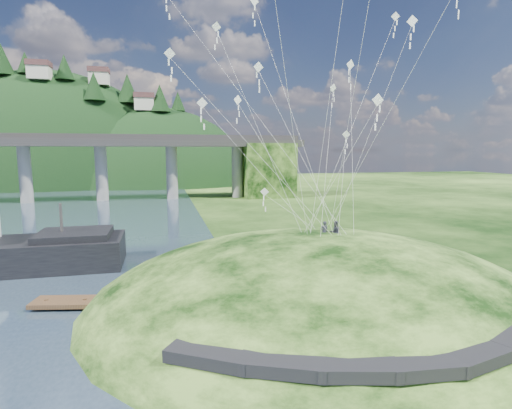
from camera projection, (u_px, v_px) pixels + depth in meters
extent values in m
plane|color=black|center=(219.00, 322.00, 26.67)|extent=(320.00, 320.00, 0.00)
ellipsoid|color=black|center=(319.00, 319.00, 30.63)|extent=(36.00, 32.00, 13.00)
cube|color=black|center=(210.00, 355.00, 18.34)|extent=(4.32, 3.62, 0.71)
cube|color=black|center=(283.00, 365.00, 17.43)|extent=(4.10, 2.97, 0.61)
cube|color=black|center=(357.00, 368.00, 17.15)|extent=(3.85, 2.37, 0.62)
cube|color=black|center=(424.00, 366.00, 17.41)|extent=(3.62, 1.83, 0.66)
cube|color=black|center=(479.00, 355.00, 18.29)|extent=(3.82, 2.27, 0.68)
cylinder|color=gray|center=(25.00, 173.00, 85.94)|extent=(2.60, 2.60, 13.00)
cylinder|color=gray|center=(101.00, 172.00, 89.49)|extent=(2.60, 2.60, 13.00)
cylinder|color=gray|center=(172.00, 171.00, 93.04)|extent=(2.60, 2.60, 13.00)
cylinder|color=gray|center=(237.00, 170.00, 96.59)|extent=(2.60, 2.60, 13.00)
cube|color=black|center=(267.00, 170.00, 98.31)|extent=(12.00, 11.00, 13.00)
ellipsoid|color=black|center=(55.00, 200.00, 139.78)|extent=(96.00, 68.00, 88.00)
ellipsoid|color=black|center=(158.00, 211.00, 140.63)|extent=(76.00, 56.00, 72.00)
cone|color=black|center=(0.00, 57.00, 120.44)|extent=(8.01, 8.01, 10.54)
cone|color=black|center=(25.00, 63.00, 121.68)|extent=(4.97, 4.97, 6.54)
cone|color=black|center=(64.00, 67.00, 122.52)|extent=(5.83, 5.83, 7.67)
cone|color=black|center=(94.00, 86.00, 120.62)|extent=(6.47, 6.47, 8.51)
cone|color=black|center=(128.00, 88.00, 129.30)|extent=(7.13, 7.13, 9.38)
cone|color=black|center=(160.00, 98.00, 127.29)|extent=(6.56, 6.56, 8.63)
cone|color=black|center=(178.00, 101.00, 134.06)|extent=(4.88, 4.88, 6.42)
cube|color=beige|center=(39.00, 73.00, 119.37)|extent=(6.00, 5.00, 4.00)
cube|color=brown|center=(39.00, 64.00, 119.00)|extent=(6.40, 5.40, 1.60)
cube|color=beige|center=(99.00, 79.00, 128.83)|extent=(6.00, 5.00, 4.00)
cube|color=brown|center=(99.00, 70.00, 128.47)|extent=(6.40, 5.40, 1.60)
cube|color=beige|center=(144.00, 104.00, 127.38)|extent=(6.00, 5.00, 4.00)
cube|color=brown|center=(144.00, 96.00, 127.01)|extent=(6.40, 5.40, 1.60)
cube|color=black|center=(75.00, 234.00, 38.93)|extent=(6.68, 5.58, 0.67)
cylinder|color=#2D2B2B|center=(61.00, 220.00, 38.48)|extent=(0.27, 0.27, 3.33)
cube|color=#3D2819|center=(123.00, 301.00, 29.20)|extent=(13.05, 4.53, 0.32)
cylinder|color=#3D2819|center=(46.00, 305.00, 29.03)|extent=(0.28, 0.28, 0.92)
cylinder|color=#3D2819|center=(85.00, 305.00, 29.13)|extent=(0.28, 0.28, 0.92)
cylinder|color=#3D2819|center=(123.00, 304.00, 29.23)|extent=(0.28, 0.28, 0.92)
cylinder|color=#3D2819|center=(161.00, 304.00, 29.32)|extent=(0.28, 0.28, 0.92)
cylinder|color=#3D2819|center=(199.00, 303.00, 29.42)|extent=(0.28, 0.28, 0.92)
imported|color=#23232E|center=(324.00, 221.00, 31.50)|extent=(0.64, 0.42, 1.75)
imported|color=#23232E|center=(335.00, 221.00, 31.46)|extent=(1.01, 0.86, 1.84)
cube|color=white|center=(265.00, 192.00, 36.17)|extent=(0.75, 0.27, 0.75)
cube|color=white|center=(265.00, 198.00, 36.25)|extent=(0.10, 0.02, 0.44)
cube|color=white|center=(265.00, 204.00, 36.32)|extent=(0.10, 0.02, 0.44)
cube|color=white|center=(265.00, 210.00, 36.40)|extent=(0.10, 0.02, 0.44)
cube|color=white|center=(202.00, 103.00, 29.35)|extent=(0.81, 0.20, 0.80)
cube|color=white|center=(202.00, 111.00, 29.43)|extent=(0.11, 0.04, 0.47)
cube|color=white|center=(202.00, 119.00, 29.50)|extent=(0.11, 0.04, 0.47)
cube|color=white|center=(203.00, 127.00, 29.58)|extent=(0.11, 0.04, 0.47)
cube|color=white|center=(333.00, 88.00, 33.35)|extent=(0.65, 0.26, 0.65)
cube|color=white|center=(333.00, 94.00, 33.41)|extent=(0.08, 0.07, 0.39)
cube|color=white|center=(333.00, 100.00, 33.48)|extent=(0.08, 0.07, 0.39)
cube|color=white|center=(333.00, 105.00, 33.54)|extent=(0.08, 0.07, 0.39)
cube|color=white|center=(458.00, 2.00, 22.15)|extent=(0.11, 0.08, 0.51)
cube|color=white|center=(457.00, 14.00, 22.23)|extent=(0.11, 0.08, 0.51)
cube|color=white|center=(170.00, 54.00, 30.65)|extent=(0.87, 0.27, 0.85)
cube|color=white|center=(170.00, 62.00, 30.73)|extent=(0.11, 0.06, 0.51)
cube|color=white|center=(170.00, 70.00, 30.82)|extent=(0.11, 0.06, 0.51)
cube|color=white|center=(170.00, 78.00, 30.90)|extent=(0.11, 0.06, 0.51)
cube|color=white|center=(350.00, 65.00, 33.37)|extent=(0.82, 0.32, 0.84)
cube|color=white|center=(350.00, 72.00, 33.45)|extent=(0.11, 0.07, 0.49)
cube|color=white|center=(350.00, 80.00, 33.53)|extent=(0.11, 0.07, 0.49)
cube|color=white|center=(350.00, 87.00, 33.61)|extent=(0.11, 0.07, 0.49)
cube|color=white|center=(168.00, 0.00, 32.62)|extent=(0.11, 0.03, 0.49)
cube|color=white|center=(168.00, 8.00, 32.70)|extent=(0.11, 0.03, 0.49)
cube|color=white|center=(168.00, 16.00, 32.79)|extent=(0.11, 0.03, 0.49)
cube|color=white|center=(378.00, 100.00, 27.00)|extent=(0.85, 0.19, 0.84)
cube|color=white|center=(377.00, 109.00, 27.09)|extent=(0.11, 0.04, 0.49)
cube|color=white|center=(377.00, 118.00, 27.17)|extent=(0.11, 0.04, 0.49)
cube|color=white|center=(377.00, 127.00, 27.25)|extent=(0.11, 0.04, 0.49)
cube|color=white|center=(412.00, 21.00, 30.89)|extent=(0.57, 0.69, 0.83)
cube|color=white|center=(412.00, 29.00, 30.97)|extent=(0.10, 0.08, 0.49)
cube|color=white|center=(411.00, 37.00, 31.05)|extent=(0.10, 0.08, 0.49)
cube|color=white|center=(411.00, 45.00, 31.13)|extent=(0.10, 0.08, 0.49)
cube|color=white|center=(395.00, 16.00, 36.46)|extent=(0.74, 0.33, 0.78)
cube|color=white|center=(395.00, 23.00, 36.53)|extent=(0.10, 0.04, 0.46)
cube|color=white|center=(395.00, 29.00, 36.61)|extent=(0.10, 0.04, 0.46)
cube|color=white|center=(395.00, 35.00, 36.69)|extent=(0.10, 0.04, 0.46)
cube|color=white|center=(258.00, 67.00, 32.98)|extent=(0.86, 0.18, 0.86)
cube|color=white|center=(258.00, 75.00, 33.06)|extent=(0.11, 0.06, 0.50)
cube|color=white|center=(258.00, 82.00, 33.14)|extent=(0.11, 0.06, 0.50)
cube|color=white|center=(258.00, 90.00, 33.23)|extent=(0.11, 0.06, 0.50)
cube|color=white|center=(255.00, 1.00, 35.42)|extent=(0.84, 0.33, 0.87)
cube|color=white|center=(255.00, 8.00, 35.50)|extent=(0.11, 0.07, 0.50)
cube|color=white|center=(255.00, 15.00, 35.58)|extent=(0.11, 0.07, 0.50)
cube|color=white|center=(255.00, 23.00, 35.67)|extent=(0.11, 0.07, 0.50)
cube|color=white|center=(216.00, 27.00, 31.49)|extent=(0.74, 0.26, 0.72)
cube|color=white|center=(216.00, 34.00, 31.56)|extent=(0.09, 0.06, 0.43)
cube|color=white|center=(217.00, 41.00, 31.64)|extent=(0.09, 0.06, 0.43)
cube|color=white|center=(217.00, 48.00, 31.71)|extent=(0.09, 0.06, 0.43)
cube|color=white|center=(346.00, 134.00, 35.55)|extent=(0.71, 0.26, 0.70)
cube|color=white|center=(346.00, 140.00, 35.62)|extent=(0.09, 0.03, 0.42)
cube|color=white|center=(346.00, 146.00, 35.69)|extent=(0.09, 0.03, 0.42)
cube|color=white|center=(346.00, 152.00, 35.76)|extent=(0.09, 0.03, 0.42)
cube|color=white|center=(238.00, 100.00, 32.51)|extent=(0.71, 0.43, 0.79)
cube|color=white|center=(238.00, 107.00, 32.58)|extent=(0.09, 0.08, 0.46)
cube|color=white|center=(238.00, 114.00, 32.66)|extent=(0.09, 0.08, 0.46)
cube|color=white|center=(238.00, 121.00, 32.73)|extent=(0.09, 0.08, 0.46)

